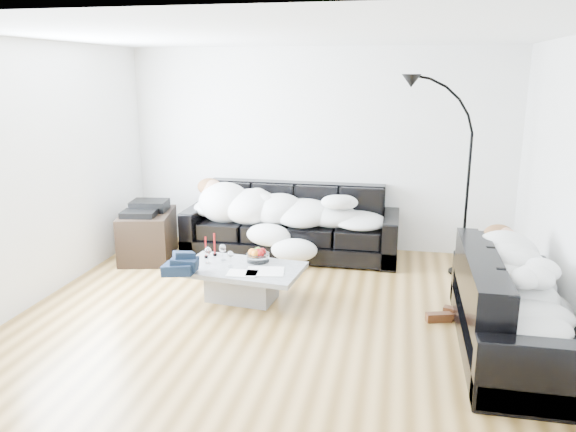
% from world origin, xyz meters
% --- Properties ---
extents(ground, '(5.00, 5.00, 0.00)m').
position_xyz_m(ground, '(0.00, 0.00, 0.00)').
color(ground, brown).
rests_on(ground, ground).
extents(wall_back, '(5.00, 0.02, 2.60)m').
position_xyz_m(wall_back, '(0.00, 2.25, 1.30)').
color(wall_back, silver).
rests_on(wall_back, ground).
extents(wall_left, '(0.02, 4.50, 2.60)m').
position_xyz_m(wall_left, '(-2.50, 0.00, 1.30)').
color(wall_left, silver).
rests_on(wall_left, ground).
extents(wall_right, '(0.02, 4.50, 2.60)m').
position_xyz_m(wall_right, '(2.50, 0.00, 1.30)').
color(wall_right, silver).
rests_on(wall_right, ground).
extents(ceiling, '(5.00, 5.00, 0.00)m').
position_xyz_m(ceiling, '(0.00, 0.00, 2.60)').
color(ceiling, white).
rests_on(ceiling, ground).
extents(sofa_back, '(2.70, 0.93, 0.88)m').
position_xyz_m(sofa_back, '(-0.27, 1.80, 0.44)').
color(sofa_back, black).
rests_on(sofa_back, ground).
extents(sofa_right, '(0.87, 2.04, 0.82)m').
position_xyz_m(sofa_right, '(2.07, -0.37, 0.41)').
color(sofa_right, black).
rests_on(sofa_right, ground).
extents(sleeper_back, '(2.28, 0.79, 0.46)m').
position_xyz_m(sleeper_back, '(-0.27, 1.75, 0.65)').
color(sleeper_back, white).
rests_on(sleeper_back, sofa_back).
extents(sleeper_right, '(0.74, 1.75, 0.43)m').
position_xyz_m(sleeper_right, '(2.07, -0.37, 0.63)').
color(sleeper_right, white).
rests_on(sleeper_right, sofa_right).
extents(teal_cushion, '(0.42, 0.38, 0.20)m').
position_xyz_m(teal_cushion, '(2.01, 0.26, 0.72)').
color(teal_cushion, '#0B533C').
rests_on(teal_cushion, sofa_right).
extents(coffee_table, '(1.30, 0.85, 0.36)m').
position_xyz_m(coffee_table, '(-0.47, 0.24, 0.18)').
color(coffee_table, '#939699').
rests_on(coffee_table, ground).
extents(fruit_bowl, '(0.27, 0.27, 0.15)m').
position_xyz_m(fruit_bowl, '(-0.35, 0.43, 0.43)').
color(fruit_bowl, white).
rests_on(fruit_bowl, coffee_table).
extents(wine_glass_a, '(0.08, 0.08, 0.17)m').
position_xyz_m(wine_glass_a, '(-0.72, 0.39, 0.44)').
color(wine_glass_a, white).
rests_on(wine_glass_a, coffee_table).
extents(wine_glass_b, '(0.09, 0.09, 0.17)m').
position_xyz_m(wine_glass_b, '(-0.84, 0.26, 0.44)').
color(wine_glass_b, white).
rests_on(wine_glass_b, coffee_table).
extents(wine_glass_c, '(0.08, 0.08, 0.17)m').
position_xyz_m(wine_glass_c, '(-0.58, 0.21, 0.44)').
color(wine_glass_c, white).
rests_on(wine_glass_c, coffee_table).
extents(candle_left, '(0.05, 0.05, 0.23)m').
position_xyz_m(candle_left, '(-0.92, 0.43, 0.47)').
color(candle_left, maroon).
rests_on(candle_left, coffee_table).
extents(candle_right, '(0.05, 0.05, 0.25)m').
position_xyz_m(candle_right, '(-0.85, 0.52, 0.48)').
color(candle_right, maroon).
rests_on(candle_right, coffee_table).
extents(newspaper_a, '(0.41, 0.34, 0.01)m').
position_xyz_m(newspaper_a, '(-0.20, 0.14, 0.36)').
color(newspaper_a, silver).
rests_on(newspaper_a, coffee_table).
extents(newspaper_b, '(0.31, 0.23, 0.01)m').
position_xyz_m(newspaper_b, '(-0.41, 0.04, 0.36)').
color(newspaper_b, silver).
rests_on(newspaper_b, coffee_table).
extents(navy_jacket, '(0.39, 0.35, 0.16)m').
position_xyz_m(navy_jacket, '(-0.98, -0.05, 0.52)').
color(navy_jacket, black).
rests_on(navy_jacket, coffee_table).
extents(shoes, '(0.43, 0.33, 0.09)m').
position_xyz_m(shoes, '(1.58, 0.17, 0.05)').
color(shoes, '#472311').
rests_on(shoes, ground).
extents(av_cabinet, '(0.77, 0.97, 0.59)m').
position_xyz_m(av_cabinet, '(-2.00, 1.29, 0.30)').
color(av_cabinet, black).
rests_on(av_cabinet, ground).
extents(stereo, '(0.49, 0.40, 0.13)m').
position_xyz_m(stereo, '(-2.00, 1.29, 0.66)').
color(stereo, black).
rests_on(stereo, av_cabinet).
extents(floor_lamp, '(0.78, 0.54, 2.00)m').
position_xyz_m(floor_lamp, '(1.82, 1.51, 1.00)').
color(floor_lamp, black).
rests_on(floor_lamp, ground).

